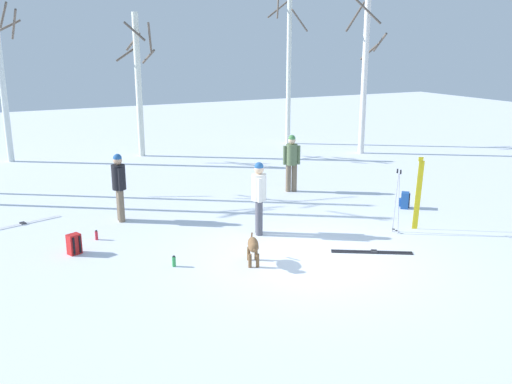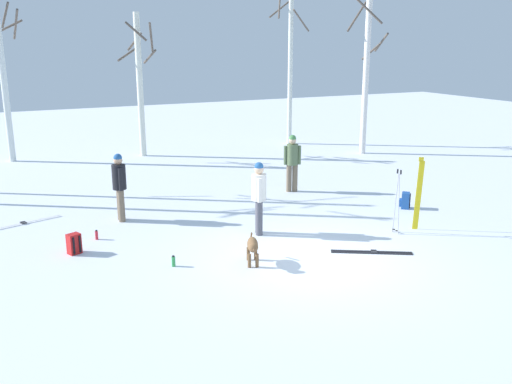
{
  "view_description": "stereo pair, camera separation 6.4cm",
  "coord_description": "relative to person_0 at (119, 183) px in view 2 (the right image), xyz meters",
  "views": [
    {
      "loc": [
        -5.87,
        -9.24,
        4.37
      ],
      "look_at": [
        -0.31,
        2.01,
        1.0
      ],
      "focal_mm": 39.43,
      "sensor_mm": 36.0,
      "label": 1
    },
    {
      "loc": [
        -5.81,
        -9.27,
        4.37
      ],
      "look_at": [
        -0.31,
        2.01,
        1.0
      ],
      "focal_mm": 39.43,
      "sensor_mm": 36.0,
      "label": 2
    }
  ],
  "objects": [
    {
      "name": "ski_pair_lying_0",
      "position": [
        -2.21,
        0.81,
        -0.97
      ],
      "size": [
        1.78,
        0.71,
        0.05
      ],
      "color": "white",
      "rests_on": "ground_plane"
    },
    {
      "name": "person_0",
      "position": [
        0.0,
        0.0,
        0.0
      ],
      "size": [
        0.34,
        0.52,
        1.72
      ],
      "color": "#72604C",
      "rests_on": "ground_plane"
    },
    {
      "name": "birch_tree_5",
      "position": [
        10.78,
        4.58,
        2.33
      ],
      "size": [
        1.48,
        1.48,
        6.32
      ],
      "color": "white",
      "rests_on": "ground_plane"
    },
    {
      "name": "water_bottle_1",
      "position": [
        0.25,
        -3.45,
        -0.87
      ],
      "size": [
        0.08,
        0.08,
        0.23
      ],
      "color": "green",
      "rests_on": "ground_plane"
    },
    {
      "name": "birch_tree_3",
      "position": [
        2.71,
        7.95,
        1.91
      ],
      "size": [
        1.48,
        1.48,
        5.43
      ],
      "color": "silver",
      "rests_on": "ground_plane"
    },
    {
      "name": "ski_pair_lying_1",
      "position": [
        4.3,
        -4.58,
        -0.97
      ],
      "size": [
        1.57,
        1.02,
        0.05
      ],
      "color": "black",
      "rests_on": "ground_plane"
    },
    {
      "name": "ski_pair_planted_0",
      "position": [
        6.22,
        -3.78,
        -0.1
      ],
      "size": [
        0.17,
        0.11,
        1.77
      ],
      "color": "yellow",
      "rests_on": "ground_plane"
    },
    {
      "name": "backpack_1",
      "position": [
        -1.43,
        -1.84,
        -0.77
      ],
      "size": [
        0.32,
        0.34,
        0.44
      ],
      "color": "red",
      "rests_on": "ground_plane"
    },
    {
      "name": "birch_tree_2",
      "position": [
        -1.99,
        9.09,
        2.14
      ],
      "size": [
        1.2,
        1.46,
        5.94
      ],
      "color": "silver",
      "rests_on": "ground_plane"
    },
    {
      "name": "ground_plane",
      "position": [
        2.95,
        -4.35,
        -0.98
      ],
      "size": [
        60.0,
        60.0,
        0.0
      ],
      "primitive_type": "plane",
      "color": "white"
    },
    {
      "name": "person_1",
      "position": [
        2.67,
        -2.42,
        0.0
      ],
      "size": [
        0.34,
        0.49,
        1.72
      ],
      "color": "#4C4C56",
      "rests_on": "ground_plane"
    },
    {
      "name": "water_bottle_0",
      "position": [
        -0.83,
        -1.15,
        -0.88
      ],
      "size": [
        0.07,
        0.07,
        0.22
      ],
      "color": "red",
      "rests_on": "ground_plane"
    },
    {
      "name": "birch_tree_4",
      "position": [
        9.22,
        7.82,
        2.88
      ],
      "size": [
        1.48,
        1.5,
        7.25
      ],
      "color": "silver",
      "rests_on": "ground_plane"
    },
    {
      "name": "person_2",
      "position": [
        5.27,
        0.61,
        0.0
      ],
      "size": [
        0.49,
        0.34,
        1.72
      ],
      "color": "#72604C",
      "rests_on": "ground_plane"
    },
    {
      "name": "ski_poles_0",
      "position": [
        5.59,
        -3.78,
        -0.16
      ],
      "size": [
        0.07,
        0.22,
        1.53
      ],
      "color": "#B2B2BC",
      "rests_on": "ground_plane"
    },
    {
      "name": "dog",
      "position": [
        1.73,
        -4.05,
        -0.59
      ],
      "size": [
        0.43,
        0.85,
        0.57
      ],
      "color": "brown",
      "rests_on": "ground_plane"
    },
    {
      "name": "backpack_0",
      "position": [
        7.14,
        -2.29,
        -0.77
      ],
      "size": [
        0.35,
        0.34,
        0.44
      ],
      "color": "#1E4C99",
      "rests_on": "ground_plane"
    }
  ]
}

